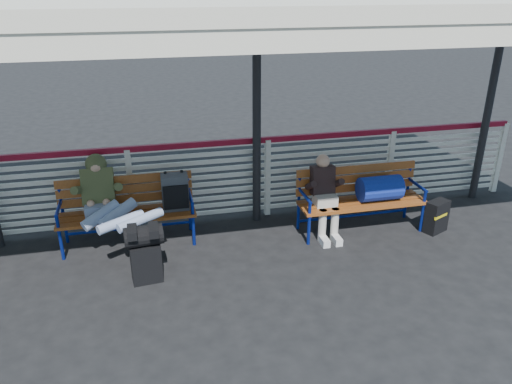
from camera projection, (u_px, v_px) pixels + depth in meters
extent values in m
plane|color=black|center=(137.00, 302.00, 5.62)|extent=(60.00, 60.00, 0.00)
cube|color=silver|center=(131.00, 190.00, 7.08)|extent=(12.00, 0.04, 1.04)
cube|color=maroon|center=(127.00, 149.00, 6.85)|extent=(12.00, 0.06, 0.08)
cube|color=silver|center=(499.00, 158.00, 8.33)|extent=(0.08, 0.08, 1.20)
cube|color=silver|center=(108.00, 8.00, 5.21)|extent=(12.60, 3.60, 0.16)
cube|color=silver|center=(101.00, 38.00, 3.70)|extent=(12.60, 0.06, 0.30)
cylinder|color=black|center=(257.00, 123.00, 6.97)|extent=(0.12, 0.12, 3.00)
cylinder|color=black|center=(488.00, 109.00, 7.74)|extent=(0.12, 0.12, 3.00)
cube|color=black|center=(146.00, 263.00, 5.93)|extent=(0.37, 0.25, 0.49)
cylinder|color=black|center=(143.00, 236.00, 5.79)|extent=(0.46, 0.29, 0.25)
cube|color=#9D501E|center=(128.00, 215.00, 6.66)|extent=(1.80, 0.50, 0.04)
cube|color=#9D501E|center=(126.00, 189.00, 6.79)|extent=(1.80, 0.10, 0.40)
cylinder|color=navy|center=(61.00, 244.00, 6.39)|extent=(0.04, 0.04, 0.45)
cylinder|color=navy|center=(194.00, 230.00, 6.75)|extent=(0.04, 0.04, 0.45)
cylinder|color=navy|center=(63.00, 213.00, 6.72)|extent=(0.04, 0.04, 0.90)
cylinder|color=navy|center=(189.00, 201.00, 7.08)|extent=(0.04, 0.04, 0.90)
cube|color=#46494E|center=(175.00, 192.00, 6.71)|extent=(0.35, 0.22, 0.50)
cube|color=#9D501E|center=(362.00, 203.00, 7.03)|extent=(1.80, 0.50, 0.04)
cube|color=#9D501E|center=(356.00, 178.00, 7.16)|extent=(1.80, 0.10, 0.40)
cylinder|color=navy|center=(309.00, 229.00, 6.76)|extent=(0.04, 0.04, 0.45)
cylinder|color=navy|center=(422.00, 217.00, 7.12)|extent=(0.04, 0.04, 0.45)
cylinder|color=navy|center=(299.00, 201.00, 7.10)|extent=(0.04, 0.04, 0.90)
cylinder|color=navy|center=(407.00, 190.00, 7.45)|extent=(0.04, 0.04, 0.90)
cylinder|color=navy|center=(380.00, 188.00, 7.01)|extent=(0.60, 0.35, 0.35)
cube|color=#8E9DBF|center=(100.00, 210.00, 6.60)|extent=(0.36, 0.26, 0.18)
cube|color=#464F29|center=(98.00, 186.00, 6.67)|extent=(0.42, 0.38, 0.53)
sphere|color=#464F29|center=(96.00, 164.00, 6.65)|extent=(0.28, 0.28, 0.28)
sphere|color=tan|center=(96.00, 166.00, 6.62)|extent=(0.21, 0.21, 0.21)
cube|color=black|center=(132.00, 232.00, 5.67)|extent=(0.11, 0.27, 0.10)
cube|color=black|center=(154.00, 230.00, 5.72)|extent=(0.11, 0.27, 0.10)
cube|color=beige|center=(325.00, 200.00, 6.91)|extent=(0.30, 0.24, 0.16)
cube|color=black|center=(322.00, 180.00, 6.94)|extent=(0.32, 0.23, 0.42)
sphere|color=tan|center=(323.00, 161.00, 6.85)|extent=(0.19, 0.19, 0.19)
cylinder|color=beige|center=(322.00, 225.00, 6.85)|extent=(0.11, 0.11, 0.46)
cylinder|color=beige|center=(335.00, 224.00, 6.88)|extent=(0.11, 0.11, 0.46)
cube|color=silver|center=(324.00, 241.00, 6.83)|extent=(0.10, 0.24, 0.10)
cube|color=silver|center=(336.00, 239.00, 6.87)|extent=(0.10, 0.24, 0.10)
cube|color=black|center=(437.00, 216.00, 7.11)|extent=(0.39, 0.31, 0.47)
cube|color=gold|center=(441.00, 217.00, 7.00)|extent=(0.27, 0.14, 0.04)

